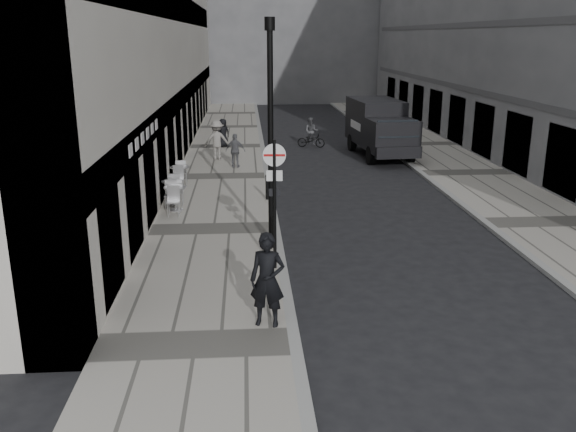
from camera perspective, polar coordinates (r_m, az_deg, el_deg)
The scene contains 16 objects.
ground at distance 10.35m, azimuth 1.89°, elevation -19.19°, with size 120.00×120.00×0.00m, color black.
sidewalk at distance 27.05m, azimuth -6.21°, elevation 3.63°, with size 4.00×60.00×0.12m, color #9D988D.
far_sidewalk at distance 28.78m, azimuth 16.29°, elevation 3.84°, with size 4.00×60.00×0.12m, color #9D988D.
walking_man at distance 12.80m, azimuth -1.94°, elevation -6.01°, with size 0.74×0.49×2.04m, color black.
sign_post at distance 15.59m, azimuth -1.27°, elevation 2.69°, with size 0.59×0.10×3.43m.
lamppost at distance 17.49m, azimuth -1.65°, elevation 8.78°, with size 0.29×0.29×6.42m.
bollard_near at distance 17.63m, azimuth -1.33°, elevation -1.52°, with size 0.12×0.12×0.93m, color black.
bollard_far at distance 22.90m, azimuth -1.97°, elevation 2.65°, with size 0.12×0.12×0.88m, color black.
panel_van at distance 32.14m, azimuth 8.54°, elevation 8.40°, with size 2.68×6.22×2.86m.
cyclist at distance 34.51m, azimuth 2.19°, elevation 7.51°, with size 1.64×0.94×1.67m.
pedestrian_a at distance 28.62m, azimuth -4.94°, elevation 6.12°, with size 0.93×0.39×1.58m, color slate.
pedestrian_b at distance 30.52m, azimuth -6.67°, elevation 7.06°, with size 1.26×0.72×1.94m, color gray.
pedestrian_c at distance 34.17m, azimuth -6.09°, elevation 7.75°, with size 0.76×0.49×1.55m, color black.
cafe_table_near at distance 25.07m, azimuth -10.07°, elevation 3.79°, with size 0.79×1.78×1.01m.
cafe_table_mid at distance 22.60m, azimuth -10.71°, elevation 2.38°, with size 0.79×1.79×1.02m.
cafe_table_far at distance 21.73m, azimuth -10.50°, elevation 1.81°, with size 0.78×1.77×1.01m.
Camera 1 is at (-0.90, -8.36, 6.03)m, focal length 38.00 mm.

